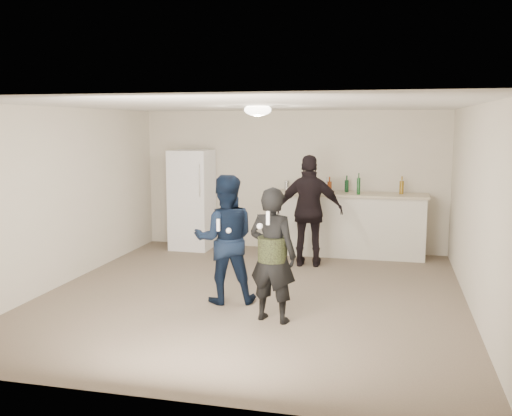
% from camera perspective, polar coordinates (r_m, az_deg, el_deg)
% --- Properties ---
extents(floor, '(6.00, 6.00, 0.00)m').
position_cam_1_polar(floor, '(7.69, -0.35, -8.72)').
color(floor, '#6B5B4C').
rests_on(floor, ground).
extents(ceiling, '(6.00, 6.00, 0.00)m').
position_cam_1_polar(ceiling, '(7.36, -0.37, 10.23)').
color(ceiling, silver).
rests_on(ceiling, wall_back).
extents(wall_back, '(6.00, 0.00, 6.00)m').
position_cam_1_polar(wall_back, '(10.34, 3.60, 2.75)').
color(wall_back, beige).
rests_on(wall_back, floor).
extents(wall_front, '(6.00, 0.00, 6.00)m').
position_cam_1_polar(wall_front, '(4.61, -9.27, -4.42)').
color(wall_front, beige).
rests_on(wall_front, floor).
extents(wall_left, '(0.00, 6.00, 6.00)m').
position_cam_1_polar(wall_left, '(8.50, -18.68, 1.10)').
color(wall_left, beige).
rests_on(wall_left, floor).
extents(wall_right, '(0.00, 6.00, 6.00)m').
position_cam_1_polar(wall_right, '(7.28, 21.16, -0.18)').
color(wall_right, beige).
rests_on(wall_right, floor).
extents(counter, '(2.60, 0.56, 1.05)m').
position_cam_1_polar(counter, '(9.99, 9.12, -1.74)').
color(counter, silver).
rests_on(counter, floor).
extents(counter_top, '(2.68, 0.64, 0.04)m').
position_cam_1_polar(counter_top, '(9.91, 9.19, 1.37)').
color(counter_top, beige).
rests_on(counter_top, counter).
extents(fridge, '(0.70, 0.70, 1.80)m').
position_cam_1_polar(fridge, '(10.45, -6.41, 0.84)').
color(fridge, white).
rests_on(fridge, floor).
extents(fridge_handle, '(0.02, 0.02, 0.60)m').
position_cam_1_polar(fridge_handle, '(9.96, -5.65, 2.80)').
color(fridge_handle, white).
rests_on(fridge_handle, fridge).
extents(ceiling_dome, '(0.36, 0.36, 0.16)m').
position_cam_1_polar(ceiling_dome, '(7.65, 0.18, 9.79)').
color(ceiling_dome, white).
rests_on(ceiling_dome, ceiling).
extents(shaker, '(0.08, 0.08, 0.17)m').
position_cam_1_polar(shaker, '(10.18, 3.10, 2.24)').
color(shaker, '#ACACB0').
rests_on(shaker, counter_top).
extents(man, '(0.94, 0.83, 1.64)m').
position_cam_1_polar(man, '(7.24, -3.11, -3.12)').
color(man, '#0E1F3B').
rests_on(man, floor).
extents(woman, '(0.64, 0.50, 1.56)m').
position_cam_1_polar(woman, '(6.54, 1.67, -4.71)').
color(woman, black).
rests_on(woman, floor).
extents(camo_shorts, '(0.34, 0.34, 0.28)m').
position_cam_1_polar(camo_shorts, '(6.52, 1.67, -4.13)').
color(camo_shorts, '#2D3719').
rests_on(camo_shorts, woman).
extents(spectator, '(1.07, 0.51, 1.78)m').
position_cam_1_polar(spectator, '(9.11, 5.40, -0.30)').
color(spectator, black).
rests_on(spectator, floor).
extents(remote_man, '(0.04, 0.04, 0.15)m').
position_cam_1_polar(remote_man, '(6.94, -3.78, -1.70)').
color(remote_man, white).
rests_on(remote_man, man).
extents(nunchuk_man, '(0.07, 0.07, 0.07)m').
position_cam_1_polar(nunchuk_man, '(6.94, -2.75, -2.27)').
color(nunchuk_man, white).
rests_on(nunchuk_man, man).
extents(remote_woman, '(0.04, 0.04, 0.15)m').
position_cam_1_polar(remote_woman, '(6.21, 1.22, -1.01)').
color(remote_woman, white).
rests_on(remote_woman, woman).
extents(nunchuk_woman, '(0.07, 0.07, 0.07)m').
position_cam_1_polar(nunchuk_woman, '(6.27, 0.38, -1.83)').
color(nunchuk_woman, white).
rests_on(nunchuk_woman, woman).
extents(bottle_cluster, '(1.31, 0.40, 0.28)m').
position_cam_1_polar(bottle_cluster, '(9.85, 9.73, 2.08)').
color(bottle_cluster, maroon).
rests_on(bottle_cluster, counter_top).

